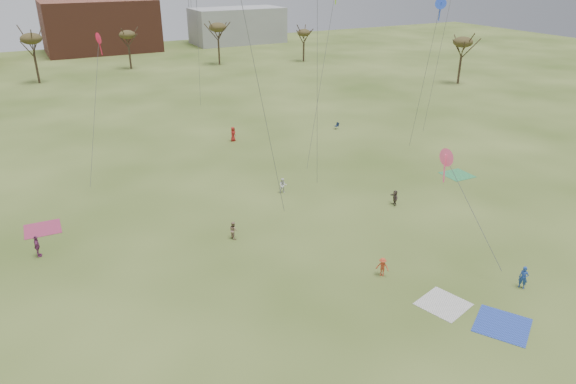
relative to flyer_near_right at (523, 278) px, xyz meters
name	(u,v)px	position (x,y,z in m)	size (l,w,h in m)	color
ground	(383,353)	(-12.55, -0.89, -0.83)	(260.00, 260.00, 0.00)	#334917
flyer_near_right	(523,278)	(0.00, 0.00, 0.00)	(0.61, 0.40, 1.66)	navy
spectator_fore_b	(233,230)	(-15.08, 15.88, -0.09)	(0.72, 0.56, 1.49)	#9C7B63
spectator_fore_c	(395,198)	(0.62, 14.94, -0.12)	(1.32, 0.42, 1.43)	#4D3F37
flyer_mid_b	(382,267)	(-7.69, 5.76, -0.11)	(0.93, 0.53, 1.44)	#C44224
spectator_mid_d	(37,246)	(-29.46, 20.13, 0.04)	(1.02, 0.43, 1.75)	#85376A
spectator_mid_e	(283,186)	(-7.35, 22.14, -0.08)	(0.74, 0.57, 1.51)	silver
flyer_far_b	(233,134)	(-5.62, 39.27, 0.08)	(0.89, 0.58, 1.82)	maroon
blanket_blue	(502,325)	(-4.45, -2.33, -0.83)	(3.15, 3.15, 0.03)	#2946B3
blanket_cream	(443,304)	(-6.18, 1.05, -0.83)	(2.88, 2.88, 0.03)	silver
blanket_plum	(43,229)	(-28.87, 24.85, -0.83)	(2.90, 2.90, 0.03)	#A23256
blanket_olive	(457,175)	(11.13, 17.71, -0.83)	(2.82, 2.82, 0.03)	#359153
camp_chair_right	(336,127)	(8.59, 37.55, -0.57)	(0.63, 0.60, 0.87)	#131E35
tree_line	(93,47)	(-15.40, 78.23, 6.26)	(117.44, 49.32, 8.91)	#3A2B1E
building_brick	(101,26)	(-7.55, 119.11, 5.17)	(26.00, 16.00, 12.00)	brown
building_grey	(238,25)	(27.45, 117.11, 3.67)	(24.00, 12.00, 9.00)	gray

